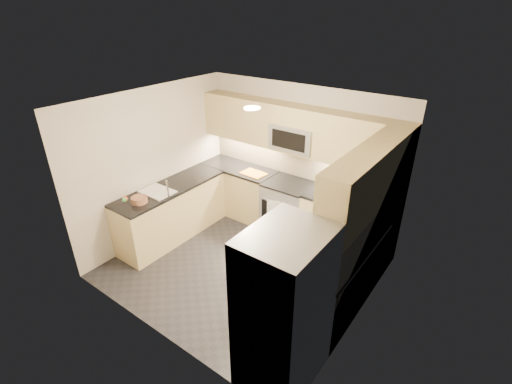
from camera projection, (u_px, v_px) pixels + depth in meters
The scene contains 35 objects.
floor at pixel (243, 267), 5.68m from camera, with size 3.60×3.20×0.00m, color #242429.
ceiling at pixel (239, 105), 4.54m from camera, with size 3.60×3.20×0.02m, color beige.
wall_back at pixel (300, 160), 6.26m from camera, with size 3.60×0.02×2.50m, color beige.
wall_front at pixel (148, 251), 3.96m from camera, with size 3.60×0.02×2.50m, color beige.
wall_left at pixel (155, 165), 6.06m from camera, with size 0.02×3.20×2.50m, color beige.
wall_right at pixel (367, 239), 4.16m from camera, with size 0.02×3.20×2.50m, color beige.
base_cab_back_left at pixel (239, 191), 6.98m from camera, with size 1.42×0.60×0.90m, color #D0B97D.
base_cab_back_right at pixel (347, 228), 5.83m from camera, with size 1.42×0.60×0.90m, color #D0B97D.
base_cab_right at pixel (340, 277), 4.79m from camera, with size 0.60×1.70×0.90m, color #D0B97D.
base_cab_peninsula at pixel (172, 212), 6.26m from camera, with size 0.60×2.00×0.90m, color #D0B97D.
countertop_back_left at pixel (239, 168), 6.77m from camera, with size 1.42×0.63×0.04m, color black.
countertop_back_right at pixel (351, 202), 5.62m from camera, with size 1.42×0.63×0.04m, color black.
countertop_right at pixel (344, 247), 4.58m from camera, with size 0.63×1.70×0.04m, color black.
countertop_peninsula at pixel (169, 188), 6.05m from camera, with size 0.63×2.00×0.04m, color black.
upper_cab_back at pixel (296, 129), 5.87m from camera, with size 3.60×0.35×0.75m, color #D0B97D.
upper_cab_right at pixel (368, 180), 4.19m from camera, with size 0.35×1.95×0.75m, color #D0B97D.
backsplash_back at pixel (299, 163), 6.28m from camera, with size 3.60×0.01×0.51m, color #C4B18E.
backsplash_right at pixel (379, 225), 4.51m from camera, with size 0.01×2.30×0.51m, color #C4B18E.
gas_range at pixel (288, 208), 6.39m from camera, with size 0.76×0.65×0.91m, color #A7A9AF.
range_cooktop at pixel (289, 184), 6.18m from camera, with size 0.76×0.65×0.03m, color black.
oven_door_glass at pixel (277, 216), 6.15m from camera, with size 0.62×0.02×0.45m, color black.
oven_handle at pixel (277, 202), 6.02m from camera, with size 0.02×0.02×0.60m, color #B2B5BA.
microwave at pixel (295, 137), 5.91m from camera, with size 0.76×0.40×0.40m, color #9C9FA4.
microwave_door at pixel (288, 141), 5.76m from camera, with size 0.60×0.01×0.28m, color black.
refrigerator at pixel (284, 309), 3.68m from camera, with size 0.70×0.90×1.80m, color #A1A4A9.
fridge_handle_left at pixel (244, 300), 3.72m from camera, with size 0.02×0.02×1.20m, color #B2B5BA.
fridge_handle_right at pixel (264, 281), 3.98m from camera, with size 0.02×0.02×1.20m, color #B2B5BA.
sink_basin at pixel (158, 195), 5.89m from camera, with size 0.52×0.38×0.16m, color white.
faucet at pixel (168, 189), 5.66m from camera, with size 0.03×0.03×0.28m, color silver.
utensil_bowl at pixel (385, 208), 5.24m from camera, with size 0.31×0.31×0.17m, color #50BC53.
cutting_board at pixel (253, 173), 6.49m from camera, with size 0.42×0.29×0.01m, color orange.
fruit_basket at pixel (139, 200), 5.54m from camera, with size 0.24×0.24×0.09m, color #A56C4D.
fruit_apple at pixel (125, 199), 5.42m from camera, with size 0.08×0.08×0.08m, color #A73213.
fruit_pear at pixel (125, 200), 5.39m from camera, with size 0.07×0.07×0.07m, color green.
dish_towel_check at pixel (273, 211), 6.11m from camera, with size 0.20×0.02×0.39m, color white.
Camera 1 is at (2.84, -3.53, 3.62)m, focal length 26.00 mm.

